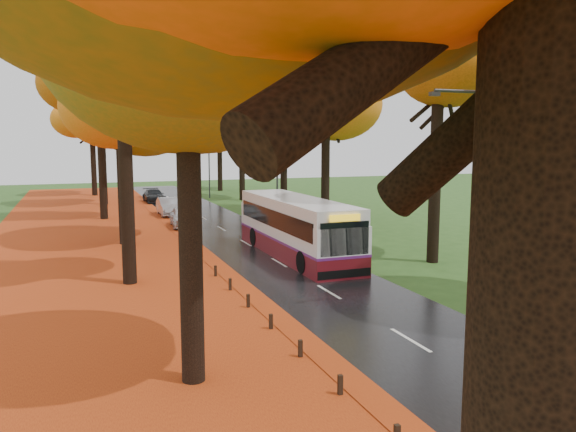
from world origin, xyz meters
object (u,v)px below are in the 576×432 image
car_white (183,217)px  car_silver (169,207)px  streetlamp_near (477,183)px  streetlamp_far (207,155)px  streetlamp_mid (274,162)px  car_dark (154,196)px  bus (296,226)px

car_white → car_silver: size_ratio=0.97×
car_white → car_silver: 6.67m
streetlamp_near → streetlamp_far: same height
streetlamp_mid → car_dark: 20.83m
bus → car_white: size_ratio=2.75×
streetlamp_far → car_dark: bearing=-157.7°
streetlamp_far → car_dark: (-6.08, -2.49, -4.02)m
streetlamp_far → car_white: streetlamp_far is taller
streetlamp_mid → bus: 11.33m
bus → car_dark: bearing=96.8°
car_white → car_silver: bearing=94.6°
streetlamp_mid → car_white: bearing=162.8°
streetlamp_near → car_white: bearing=104.7°
bus → streetlamp_far: bearing=85.7°
bus → car_dark: bus is taller
streetlamp_near → streetlamp_mid: (0.00, 22.00, 0.00)m
streetlamp_near → streetlamp_far: 44.00m
car_white → car_dark: (0.22, 17.56, -0.08)m
car_silver → car_dark: car_silver is taller
streetlamp_near → streetlamp_far: bearing=90.0°
car_dark → car_silver: bearing=-92.9°
bus → streetlamp_mid: bearing=76.9°
streetlamp_far → car_white: size_ratio=1.86×
bus → car_white: 13.17m
car_dark → streetlamp_mid: bearing=-74.5°
streetlamp_near → bus: size_ratio=0.68×
streetlamp_near → car_silver: 31.51m
streetlamp_near → bus: bearing=102.3°
bus → streetlamp_near: bearing=-77.6°
streetlamp_mid → streetlamp_far: same height
streetlamp_mid → streetlamp_far: size_ratio=1.00×
streetlamp_mid → car_white: size_ratio=1.86×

